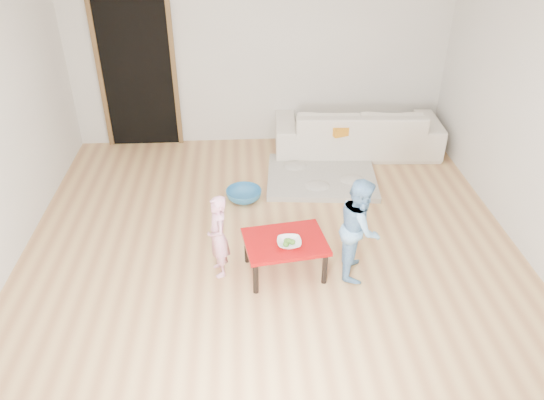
{
  "coord_description": "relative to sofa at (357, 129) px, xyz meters",
  "views": [
    {
      "loc": [
        -0.25,
        -4.37,
        3.26
      ],
      "look_at": [
        0.0,
        -0.2,
        0.65
      ],
      "focal_mm": 35.0,
      "sensor_mm": 36.0,
      "label": 1
    }
  ],
  "objects": [
    {
      "name": "floor",
      "position": [
        -1.28,
        -2.05,
        -0.32
      ],
      "size": [
        5.0,
        5.0,
        0.01
      ],
      "primitive_type": "cube",
      "color": "#B27B4C",
      "rests_on": "ground"
    },
    {
      "name": "back_wall",
      "position": [
        -1.28,
        0.45,
        0.98
      ],
      "size": [
        5.0,
        0.02,
        2.6
      ],
      "primitive_type": "cube",
      "color": "silver",
      "rests_on": "floor"
    },
    {
      "name": "right_wall",
      "position": [
        1.22,
        -2.05,
        0.98
      ],
      "size": [
        0.02,
        5.0,
        2.6
      ],
      "primitive_type": "cube",
      "color": "silver",
      "rests_on": "floor"
    },
    {
      "name": "doorway",
      "position": [
        -2.88,
        0.43,
        0.71
      ],
      "size": [
        1.02,
        0.08,
        2.11
      ],
      "primitive_type": null,
      "color": "brown",
      "rests_on": "back_wall"
    },
    {
      "name": "sofa",
      "position": [
        0.0,
        0.0,
        0.0
      ],
      "size": [
        2.21,
        0.96,
        0.63
      ],
      "primitive_type": "imported",
      "rotation": [
        0.0,
        0.0,
        3.09
      ],
      "color": "beige",
      "rests_on": "floor"
    },
    {
      "name": "cushion",
      "position": [
        -0.24,
        -0.23,
        0.16
      ],
      "size": [
        0.53,
        0.5,
        0.11
      ],
      "primitive_type": "cube",
      "rotation": [
        0.0,
        0.0,
        0.33
      ],
      "color": "orange",
      "rests_on": "sofa"
    },
    {
      "name": "red_table",
      "position": [
        -1.17,
        -2.51,
        -0.13
      ],
      "size": [
        0.82,
        0.66,
        0.37
      ],
      "primitive_type": null,
      "rotation": [
        0.0,
        0.0,
        0.15
      ],
      "color": "#9B0809",
      "rests_on": "floor"
    },
    {
      "name": "bowl",
      "position": [
        -1.14,
        -2.59,
        0.08
      ],
      "size": [
        0.22,
        0.22,
        0.05
      ],
      "primitive_type": "imported",
      "color": "white",
      "rests_on": "red_table"
    },
    {
      "name": "broccoli",
      "position": [
        -1.14,
        -2.59,
        0.08
      ],
      "size": [
        0.12,
        0.12,
        0.06
      ],
      "primitive_type": null,
      "color": "#2D5919",
      "rests_on": "red_table"
    },
    {
      "name": "child_pink",
      "position": [
        -1.78,
        -2.47,
        0.1
      ],
      "size": [
        0.27,
        0.34,
        0.83
      ],
      "primitive_type": "imported",
      "rotation": [
        0.0,
        0.0,
        -1.32
      ],
      "color": "pink",
      "rests_on": "floor"
    },
    {
      "name": "child_blue",
      "position": [
        -0.49,
        -2.53,
        0.18
      ],
      "size": [
        0.46,
        0.55,
        0.99
      ],
      "primitive_type": "imported",
      "rotation": [
        0.0,
        0.0,
        1.37
      ],
      "color": "#5986D0",
      "rests_on": "floor"
    },
    {
      "name": "basin",
      "position": [
        -1.54,
        -1.18,
        -0.25
      ],
      "size": [
        0.41,
        0.41,
        0.13
      ],
      "primitive_type": "imported",
      "color": "teal",
      "rests_on": "floor"
    },
    {
      "name": "blanket",
      "position": [
        -0.57,
        -0.76,
        -0.28
      ],
      "size": [
        1.41,
        1.21,
        0.07
      ],
      "primitive_type": null,
      "rotation": [
        0.0,
        0.0,
        -0.09
      ],
      "color": "#BAB4A4",
      "rests_on": "floor"
    }
  ]
}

